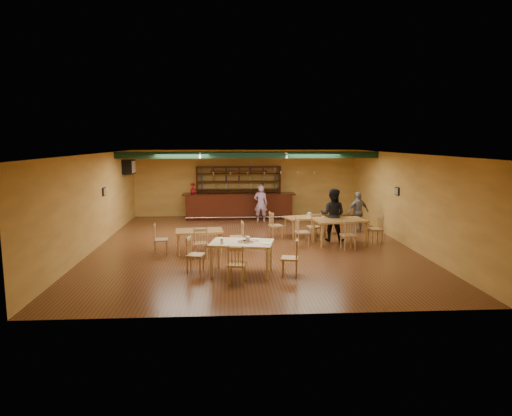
{
  "coord_description": "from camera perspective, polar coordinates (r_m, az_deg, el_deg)",
  "views": [
    {
      "loc": [
        -0.77,
        -14.47,
        3.39
      ],
      "look_at": [
        0.16,
        0.6,
        1.15
      ],
      "focal_mm": 31.7,
      "sensor_mm": 36.0,
      "label": 1
    }
  ],
  "objects": [
    {
      "name": "picture_right",
      "position": [
        16.12,
        17.37,
        2.04
      ],
      "size": [
        0.04,
        0.34,
        0.28
      ],
      "primitive_type": "cube",
      "color": "black",
      "rests_on": "wall_right"
    },
    {
      "name": "patron_right_a",
      "position": [
        15.65,
        9.65,
        -0.85
      ],
      "size": [
        1.07,
        0.97,
        1.79
      ],
      "primitive_type": "imported",
      "rotation": [
        0.0,
        0.0,
        2.73
      ],
      "color": "black",
      "rests_on": "ground"
    },
    {
      "name": "ac_unit",
      "position": [
        19.13,
        -15.74,
        5.01
      ],
      "size": [
        0.34,
        0.7,
        0.48
      ],
      "primitive_type": "cube",
      "color": "white",
      "rests_on": "wall_left"
    },
    {
      "name": "track_rail_right",
      "position": [
        18.01,
        3.43,
        7.0
      ],
      "size": [
        0.05,
        2.5,
        0.05
      ],
      "primitive_type": "cube",
      "color": "white",
      "rests_on": "ceiling"
    },
    {
      "name": "near_table",
      "position": [
        11.68,
        -1.8,
        -6.31
      ],
      "size": [
        1.73,
        1.29,
        0.84
      ],
      "primitive_type": "cube",
      "rotation": [
        0.0,
        0.0,
        -0.2
      ],
      "color": "#C7B185",
      "rests_on": "ground"
    },
    {
      "name": "dining_table_c",
      "position": [
        13.93,
        -7.15,
        -4.22
      ],
      "size": [
        1.5,
        0.99,
        0.71
      ],
      "primitive_type": "cube",
      "rotation": [
        0.0,
        0.0,
        0.1
      ],
      "color": "#AC813D",
      "rests_on": "ground"
    },
    {
      "name": "parmesan_shaker",
      "position": [
        11.4,
        -4.32,
        -4.24
      ],
      "size": [
        0.09,
        0.09,
        0.11
      ],
      "primitive_type": "cylinder",
      "rotation": [
        0.0,
        0.0,
        -0.2
      ],
      "color": "#EAE5C6",
      "rests_on": "near_table"
    },
    {
      "name": "floor",
      "position": [
        14.88,
        -0.46,
        -4.73
      ],
      "size": [
        12.0,
        12.0,
        0.0
      ],
      "primitive_type": "plane",
      "color": "#562A18",
      "rests_on": "ground"
    },
    {
      "name": "ceiling_beam",
      "position": [
        17.29,
        -0.97,
        6.72
      ],
      "size": [
        10.0,
        0.3,
        0.25
      ],
      "primitive_type": "cube",
      "color": "black",
      "rests_on": "ceiling"
    },
    {
      "name": "napkin_stack",
      "position": [
        11.81,
        0.06,
        -3.97
      ],
      "size": [
        0.25,
        0.22,
        0.03
      ],
      "primitive_type": "cube",
      "rotation": [
        0.0,
        0.0,
        -0.46
      ],
      "color": "white",
      "rests_on": "near_table"
    },
    {
      "name": "dining_table_d",
      "position": [
        15.23,
        10.48,
        -2.96
      ],
      "size": [
        1.78,
        1.21,
        0.83
      ],
      "primitive_type": "cube",
      "rotation": [
        0.0,
        0.0,
        0.13
      ],
      "color": "#AC813D",
      "rests_on": "ground"
    },
    {
      "name": "dining_table_b",
      "position": [
        16.35,
        6.24,
        -2.32
      ],
      "size": [
        1.58,
        1.2,
        0.7
      ],
      "primitive_type": "cube",
      "rotation": [
        0.0,
        0.0,
        0.29
      ],
      "color": "#AC813D",
      "rests_on": "ground"
    },
    {
      "name": "poinsettia",
      "position": [
        19.78,
        -7.97,
        2.47
      ],
      "size": [
        0.33,
        0.33,
        0.46
      ],
      "primitive_type": "imported",
      "rotation": [
        0.0,
        0.0,
        0.35
      ],
      "color": "#A20E14",
      "rests_on": "bar_counter"
    },
    {
      "name": "back_bar_hutch",
      "position": [
        20.38,
        -2.21,
        2.1
      ],
      "size": [
        3.79,
        0.4,
        2.28
      ],
      "primitive_type": "cube",
      "color": "#38160B",
      "rests_on": "ground"
    },
    {
      "name": "pizza_tray",
      "position": [
        11.58,
        -1.25,
        -4.26
      ],
      "size": [
        0.54,
        0.54,
        0.01
      ],
      "primitive_type": "cylinder",
      "rotation": [
        0.0,
        0.0,
        -0.48
      ],
      "color": "silver",
      "rests_on": "near_table"
    },
    {
      "name": "picture_left",
      "position": [
        16.12,
        -18.61,
        1.98
      ],
      "size": [
        0.04,
        0.34,
        0.28
      ],
      "primitive_type": "cube",
      "color": "black",
      "rests_on": "wall_left"
    },
    {
      "name": "bar_counter",
      "position": [
        19.83,
        -2.16,
        0.25
      ],
      "size": [
        4.9,
        0.85,
        1.13
      ],
      "primitive_type": "cube",
      "color": "#38160B",
      "rests_on": "ground"
    },
    {
      "name": "patron_bar",
      "position": [
        19.02,
        0.6,
        0.56
      ],
      "size": [
        0.61,
        0.44,
        1.56
      ],
      "primitive_type": "imported",
      "rotation": [
        0.0,
        0.0,
        3.01
      ],
      "color": "#924BA4",
      "rests_on": "ground"
    },
    {
      "name": "side_plate",
      "position": [
        11.39,
        1.33,
        -4.48
      ],
      "size": [
        0.26,
        0.26,
        0.01
      ],
      "primitive_type": "cylinder",
      "rotation": [
        0.0,
        0.0,
        -0.2
      ],
      "color": "white",
      "rests_on": "near_table"
    },
    {
      "name": "pizza_server",
      "position": [
        11.64,
        -0.43,
        -4.14
      ],
      "size": [
        0.33,
        0.22,
        0.0
      ],
      "primitive_type": "cube",
      "rotation": [
        0.0,
        0.0,
        -0.44
      ],
      "color": "silver",
      "rests_on": "pizza_tray"
    },
    {
      "name": "track_rail_left",
      "position": [
        17.9,
        -6.87,
        6.94
      ],
      "size": [
        0.05,
        2.5,
        0.05
      ],
      "primitive_type": "cube",
      "color": "white",
      "rests_on": "ceiling"
    },
    {
      "name": "patron_right_b",
      "position": [
        17.38,
        12.77,
        -0.47
      ],
      "size": [
        0.96,
        0.63,
        1.52
      ],
      "primitive_type": "imported",
      "rotation": [
        0.0,
        0.0,
        3.46
      ],
      "color": "gray",
      "rests_on": "ground"
    }
  ]
}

